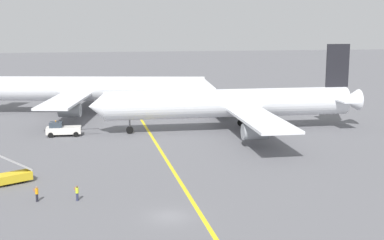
# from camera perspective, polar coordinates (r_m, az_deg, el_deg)

# --- Properties ---
(ground_plane) EXTENTS (600.00, 600.00, 0.00)m
(ground_plane) POSITION_cam_1_polar(r_m,az_deg,el_deg) (55.65, -2.47, -10.30)
(ground_plane) COLOR slate
(taxiway_stripe) EXTENTS (4.73, 119.94, 0.01)m
(taxiway_stripe) POSITION_cam_1_polar(r_m,az_deg,el_deg) (65.39, -1.02, -7.07)
(taxiway_stripe) COLOR yellow
(taxiway_stripe) RESTS_ON ground
(airliner_at_gate_left) EXTENTS (54.74, 46.89, 16.94)m
(airliner_at_gate_left) POSITION_cam_1_polar(r_m,az_deg,el_deg) (117.37, -11.11, 3.28)
(airliner_at_gate_left) COLOR white
(airliner_at_gate_left) RESTS_ON ground
(airliner_being_pushed) EXTENTS (50.59, 47.90, 15.65)m
(airliner_being_pushed) POSITION_cam_1_polar(r_m,az_deg,el_deg) (97.32, 4.26, 1.77)
(airliner_being_pushed) COLOR white
(airliner_being_pushed) RESTS_ON ground
(pushback_tug) EXTENTS (9.16, 2.92, 2.80)m
(pushback_tug) POSITION_cam_1_polar(r_m,az_deg,el_deg) (95.65, -13.73, -0.97)
(pushback_tug) COLOR white
(pushback_tug) RESTS_ON ground
(gse_stair_truck_yellow) EXTENTS (4.90, 3.97, 4.06)m
(gse_stair_truck_yellow) POSITION_cam_1_polar(r_m,az_deg,el_deg) (69.67, -18.71, -5.65)
(gse_stair_truck_yellow) COLOR gold
(gse_stair_truck_yellow) RESTS_ON ground
(ground_crew_ramp_agent_by_cones) EXTENTS (0.46, 0.37, 1.75)m
(ground_crew_ramp_agent_by_cones) POSITION_cam_1_polar(r_m,az_deg,el_deg) (61.28, -12.23, -7.64)
(ground_crew_ramp_agent_by_cones) COLOR #2D3351
(ground_crew_ramp_agent_by_cones) RESTS_ON ground
(ground_crew_marshaller_foreground) EXTENTS (0.50, 0.36, 1.75)m
(ground_crew_marshaller_foreground) POSITION_cam_1_polar(r_m,az_deg,el_deg) (62.10, -16.32, -7.59)
(ground_crew_marshaller_foreground) COLOR black
(ground_crew_marshaller_foreground) RESTS_ON ground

